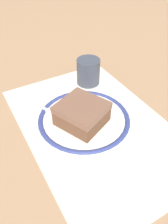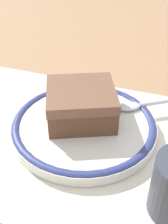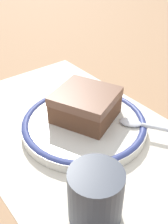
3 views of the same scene
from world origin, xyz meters
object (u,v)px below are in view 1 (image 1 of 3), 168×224
spoon (40,107)px  cup (88,73)px  plate (84,120)px  cake_slice (82,114)px

spoon → cup: (-0.06, 0.18, 0.01)m
spoon → plate: bearing=41.8°
cake_slice → spoon: bearing=-144.8°
cake_slice → cup: 0.19m
spoon → cup: bearing=109.3°
plate → cake_slice: 0.03m
cup → cake_slice: bearing=-34.7°
spoon → cup: 0.19m
plate → cup: size_ratio=2.96×
cake_slice → plate: bearing=128.9°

